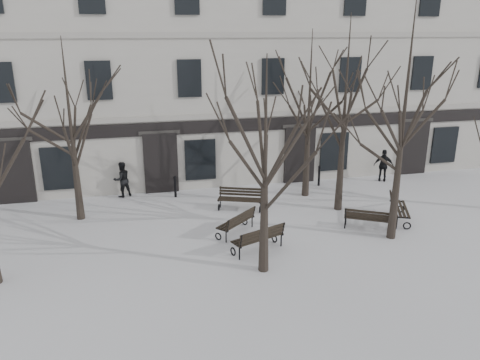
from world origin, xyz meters
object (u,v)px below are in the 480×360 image
object	(u,v)px
bench_2	(368,218)
bench_4	(237,222)
bench_1	(259,238)
tree_2	(406,97)
bench_3	(240,198)
bench_5	(398,208)
tree_1	(266,142)

from	to	relation	value
bench_2	bench_4	size ratio (longest dim) A/B	1.05
bench_1	bench_2	bearing A→B (deg)	168.51
tree_2	bench_2	bearing A→B (deg)	122.20
bench_1	bench_3	size ratio (longest dim) A/B	1.03
bench_2	bench_3	distance (m)	5.48
bench_4	bench_3	bearing A→B (deg)	-147.47
bench_1	bench_3	xyz separation A→B (m)	(0.28, 4.13, -0.02)
tree_2	bench_4	world-z (taller)	tree_2
bench_2	bench_1	bearing A→B (deg)	40.05
bench_2	bench_5	world-z (taller)	bench_5
tree_1	bench_1	distance (m)	4.01
tree_2	bench_1	size ratio (longest dim) A/B	4.16
bench_4	bench_5	world-z (taller)	bench_5
tree_2	bench_5	size ratio (longest dim) A/B	4.14
bench_1	bench_5	xyz separation A→B (m)	(6.35, 1.49, 0.00)
bench_4	bench_5	xyz separation A→B (m)	(6.76, -0.17, 0.04)
bench_3	bench_4	size ratio (longest dim) A/B	1.12
bench_1	tree_2	bearing A→B (deg)	158.10
bench_5	bench_2	bearing A→B (deg)	134.94
bench_3	bench_5	bearing A→B (deg)	-2.57
tree_1	bench_3	xyz separation A→B (m)	(0.49, 5.47, -3.79)
bench_2	bench_4	xyz separation A→B (m)	(-5.08, 0.81, 0.01)
tree_1	bench_2	size ratio (longest dim) A/B	3.70
tree_2	bench_4	size ratio (longest dim) A/B	4.79
bench_2	tree_2	bearing A→B (deg)	151.90
bench_1	bench_2	distance (m)	4.74
bench_1	bench_4	bearing A→B (deg)	-97.80
bench_4	bench_5	distance (m)	6.77
bench_4	bench_5	bearing A→B (deg)	136.72
bench_3	bench_2	bearing A→B (deg)	-15.81
tree_2	bench_2	xyz separation A→B (m)	(-0.54, 0.86, -4.83)
bench_1	bench_2	size ratio (longest dim) A/B	1.10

